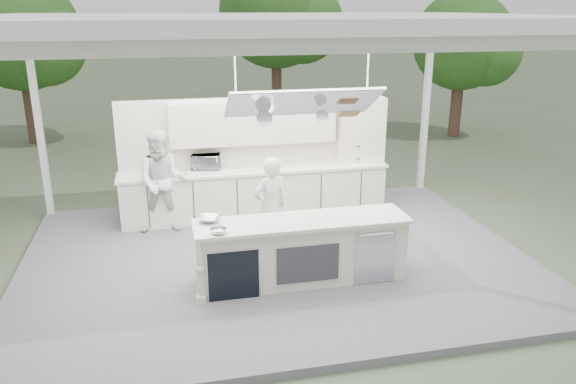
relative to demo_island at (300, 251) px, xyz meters
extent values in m
plane|color=#46563B|center=(-0.18, 0.91, -0.60)|extent=(90.00, 90.00, 0.00)
cube|color=#5C5B60|center=(-0.18, 0.91, -0.54)|extent=(8.00, 6.00, 0.12)
cube|color=white|center=(3.72, 3.81, 1.25)|extent=(0.12, 0.12, 3.70)
cube|color=white|center=(-4.08, 3.81, 1.25)|extent=(0.12, 0.12, 3.70)
cube|color=white|center=(-0.18, 0.91, 3.18)|extent=(8.20, 6.20, 0.16)
cube|color=white|center=(-0.18, -1.99, 3.02)|extent=(8.00, 0.12, 0.16)
cube|color=white|center=(-0.18, 3.81, 3.02)|extent=(8.00, 0.12, 0.16)
cube|color=white|center=(3.72, 0.91, 3.02)|extent=(0.12, 6.00, 0.16)
cube|color=white|center=(0.02, 0.01, 2.15)|extent=(2.00, 0.71, 0.43)
cube|color=white|center=(0.02, 0.01, 2.15)|extent=(2.06, 0.76, 0.46)
cylinder|color=white|center=(-0.88, 0.01, 2.63)|extent=(0.02, 0.02, 0.95)
cylinder|color=white|center=(0.92, 0.01, 2.63)|extent=(0.02, 0.02, 0.95)
cylinder|color=silver|center=(-0.48, 0.16, 1.93)|extent=(0.22, 0.14, 0.21)
cylinder|color=silver|center=(0.32, 0.11, 1.93)|extent=(0.18, 0.12, 0.18)
cube|color=brown|center=(0.72, 0.13, 1.95)|extent=(0.28, 0.18, 0.12)
cube|color=beige|center=(0.02, 0.01, -0.03)|extent=(3.00, 0.70, 0.90)
cube|color=white|center=(0.02, 0.01, 0.45)|extent=(3.10, 0.78, 0.05)
cylinder|color=beige|center=(-1.48, -0.34, -0.02)|extent=(0.11, 0.11, 0.92)
cube|color=black|center=(-1.03, -0.34, -0.12)|extent=(0.70, 0.04, 0.72)
cube|color=silver|center=(-1.03, -0.35, -0.12)|extent=(0.74, 0.03, 0.72)
cube|color=#333237|center=(0.02, -0.35, -0.06)|extent=(0.90, 0.02, 0.55)
cube|color=silver|center=(1.02, -0.35, -0.06)|extent=(0.62, 0.02, 0.78)
cube|color=beige|center=(-0.18, 2.81, -0.03)|extent=(5.00, 0.65, 0.90)
cube|color=white|center=(-0.18, 2.81, 0.45)|extent=(5.08, 0.72, 0.05)
cube|color=beige|center=(-0.18, 3.11, 0.65)|extent=(5.00, 0.10, 2.25)
cube|color=beige|center=(-0.18, 2.98, 1.32)|extent=(3.10, 0.38, 0.80)
cube|color=beige|center=(1.92, 2.93, 1.07)|extent=(0.90, 0.45, 1.30)
cube|color=brown|center=(1.92, 2.93, 1.07)|extent=(0.84, 0.40, 0.03)
cylinder|color=silver|center=(1.82, 2.79, 0.53)|extent=(0.20, 0.20, 0.12)
cylinder|color=black|center=(1.82, 2.79, 0.69)|extent=(0.17, 0.17, 0.20)
cylinder|color=black|center=(2.17, 2.79, 0.52)|extent=(0.16, 0.16, 0.10)
cone|color=black|center=(2.17, 2.79, 0.69)|extent=(0.14, 0.14, 0.24)
cylinder|color=brown|center=(-5.68, 10.91, 0.45)|extent=(0.36, 0.36, 2.10)
sphere|color=#396B27|center=(-5.68, 10.91, 2.69)|extent=(3.40, 3.40, 3.40)
sphere|color=#396B27|center=(-5.00, 10.40, 2.35)|extent=(2.38, 2.38, 2.38)
cylinder|color=brown|center=(2.32, 12.91, 0.63)|extent=(0.36, 0.36, 2.45)
sphere|color=#396B27|center=(2.32, 12.91, 3.25)|extent=(4.00, 4.00, 4.00)
sphere|color=#396B27|center=(3.12, 12.31, 2.85)|extent=(2.80, 2.80, 2.80)
cylinder|color=brown|center=(7.32, 8.91, 0.37)|extent=(0.36, 0.36, 1.92)
sphere|color=#396B27|center=(7.32, 8.91, 2.38)|extent=(3.00, 3.00, 3.00)
sphere|color=#396B27|center=(7.92, 8.46, 2.08)|extent=(2.10, 2.10, 2.10)
imported|color=silver|center=(-0.26, 0.95, 0.35)|extent=(0.71, 0.59, 1.66)
imported|color=silver|center=(-1.89, 2.40, 0.45)|extent=(0.95, 0.77, 1.85)
imported|color=#ACAEB3|center=(-1.09, 2.99, 0.62)|extent=(0.59, 0.46, 0.29)
imported|color=#B9BAC0|center=(-1.28, 0.23, 0.51)|extent=(0.39, 0.39, 0.08)
imported|color=silver|center=(-1.20, -0.24, 0.51)|extent=(0.26, 0.26, 0.07)
camera|label=1|loc=(-1.83, -7.25, 3.37)|focal=35.00mm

